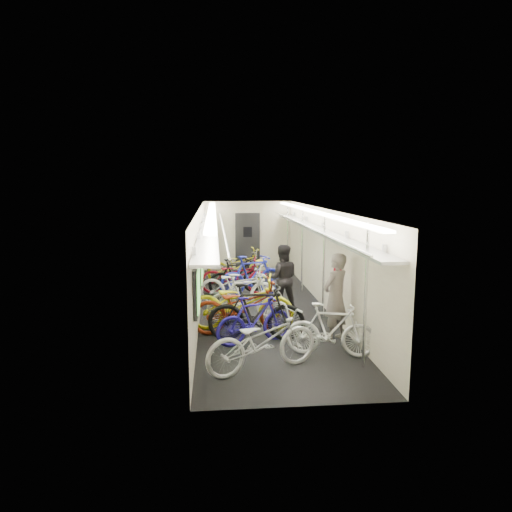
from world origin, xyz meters
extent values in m
plane|color=black|center=(0.00, 0.00, 0.00)|extent=(10.00, 10.00, 0.00)
plane|color=white|center=(0.00, 0.00, 2.40)|extent=(10.00, 10.00, 0.00)
plane|color=beige|center=(-1.50, 0.00, 1.20)|extent=(0.00, 10.00, 10.00)
plane|color=beige|center=(1.50, 0.00, 1.20)|extent=(0.00, 10.00, 10.00)
plane|color=beige|center=(0.00, 5.00, 1.20)|extent=(3.00, 0.00, 3.00)
plane|color=beige|center=(0.00, -5.00, 1.20)|extent=(3.00, 0.00, 3.00)
cube|color=black|center=(-1.46, -3.20, 1.25)|extent=(0.06, 1.10, 0.80)
cube|color=#7EBB52|center=(-1.42, -3.20, 1.25)|extent=(0.02, 0.96, 0.66)
cube|color=black|center=(-1.46, -1.00, 1.25)|extent=(0.06, 1.10, 0.80)
cube|color=#7EBB52|center=(-1.42, -1.00, 1.25)|extent=(0.02, 0.96, 0.66)
cube|color=black|center=(-1.46, 1.20, 1.25)|extent=(0.06, 1.10, 0.80)
cube|color=#7EBB52|center=(-1.42, 1.20, 1.25)|extent=(0.02, 0.96, 0.66)
cube|color=black|center=(-1.46, 3.40, 1.25)|extent=(0.06, 1.10, 0.80)
cube|color=#7EBB52|center=(-1.42, 3.40, 1.25)|extent=(0.02, 0.96, 0.66)
cube|color=#EEAE0C|center=(-1.45, -2.10, 1.30)|extent=(0.02, 0.22, 0.30)
cube|color=#EEAE0C|center=(-1.45, 0.10, 1.30)|extent=(0.02, 0.22, 0.30)
cube|color=#EEAE0C|center=(-1.45, 2.30, 1.30)|extent=(0.02, 0.22, 0.30)
cube|color=black|center=(0.00, 4.94, 1.00)|extent=(0.85, 0.08, 2.00)
cube|color=#999BA0|center=(-1.28, 0.00, 1.92)|extent=(0.40, 9.70, 0.05)
cube|color=#999BA0|center=(1.28, 0.00, 1.92)|extent=(0.40, 9.70, 0.05)
cylinder|color=silver|center=(-0.95, 0.00, 2.02)|extent=(0.04, 9.70, 0.04)
cylinder|color=silver|center=(0.95, 0.00, 2.02)|extent=(0.04, 9.70, 0.04)
cube|color=white|center=(-1.20, 0.00, 2.34)|extent=(0.18, 9.60, 0.04)
cube|color=white|center=(1.20, 0.00, 2.34)|extent=(0.18, 9.60, 0.04)
cylinder|color=silver|center=(1.25, -3.80, 1.20)|extent=(0.05, 0.05, 2.38)
cylinder|color=silver|center=(1.25, -1.00, 1.20)|extent=(0.05, 0.05, 2.38)
cylinder|color=silver|center=(1.25, 1.50, 1.20)|extent=(0.05, 0.05, 2.38)
cylinder|color=silver|center=(1.25, 4.00, 1.20)|extent=(0.05, 0.05, 2.38)
imported|color=silver|center=(-0.40, -3.77, 0.51)|extent=(2.06, 1.35, 1.02)
imported|color=#251996|center=(-0.41, -2.48, 0.47)|extent=(1.61, 0.92, 0.93)
imported|color=maroon|center=(-0.59, -1.83, 0.55)|extent=(2.14, 0.91, 1.10)
imported|color=black|center=(-0.37, -2.32, 0.56)|extent=(1.91, 0.73, 1.12)
imported|color=#C4C412|center=(-0.63, -1.68, 0.57)|extent=(2.28, 1.10, 1.15)
imported|color=silver|center=(-0.48, -1.04, 0.54)|extent=(1.87, 1.02, 1.08)
imported|color=silver|center=(-0.59, 0.13, 0.52)|extent=(2.10, 1.37, 1.04)
imported|color=#1B21A3|center=(-0.16, 1.17, 0.56)|extent=(1.94, 1.20, 1.13)
imported|color=maroon|center=(-0.58, 1.46, 0.51)|extent=(2.00, 0.93, 1.01)
imported|color=black|center=(-0.56, 1.54, 0.49)|extent=(1.70, 1.00, 0.98)
imported|color=gold|center=(-0.41, 3.01, 0.52)|extent=(2.08, 1.16, 1.04)
imported|color=white|center=(0.85, -3.22, 0.47)|extent=(1.64, 0.86, 0.95)
imported|color=#59595D|center=(-0.45, 2.76, 0.52)|extent=(2.11, 1.31, 1.04)
imported|color=slate|center=(1.14, -2.40, 0.85)|extent=(0.74, 0.70, 1.70)
imported|color=black|center=(0.43, -0.31, 0.80)|extent=(0.82, 0.67, 1.59)
cube|color=#AF1126|center=(1.48, -1.46, 1.28)|extent=(0.28, 0.19, 0.38)
camera|label=1|loc=(-1.15, -10.70, 2.98)|focal=32.00mm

